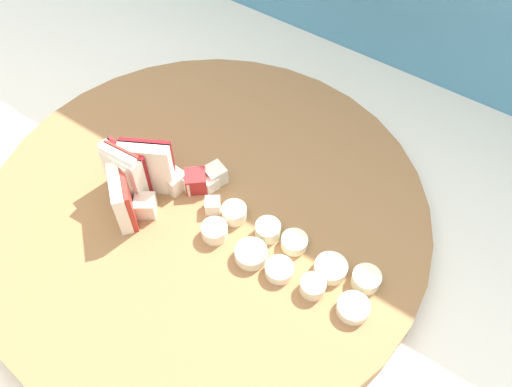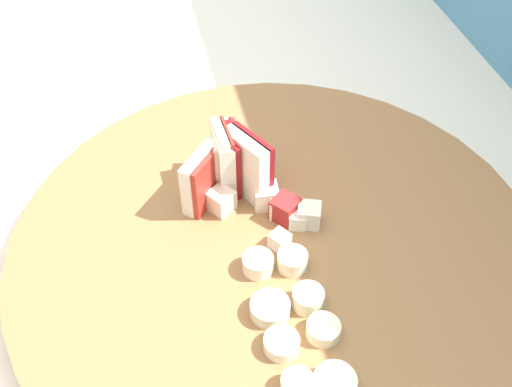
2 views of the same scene
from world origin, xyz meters
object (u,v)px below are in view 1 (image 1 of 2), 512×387
apple_dice_pile (187,186)px  banana_slice_rows (289,257)px  cutting_board (206,211)px  apple_wedge_fan (131,175)px

apple_dice_pile → banana_slice_rows: size_ratio=0.56×
cutting_board → apple_dice_pile: apple_dice_pile is taller
apple_wedge_fan → cutting_board: bearing=22.7°
banana_slice_rows → cutting_board: bearing=176.8°
cutting_board → apple_wedge_fan: bearing=-157.3°
banana_slice_rows → apple_dice_pile: bearing=175.9°
cutting_board → banana_slice_rows: banana_slice_rows is taller
cutting_board → apple_wedge_fan: apple_wedge_fan is taller
cutting_board → apple_dice_pile: 0.03m
banana_slice_rows → apple_wedge_fan: bearing=-172.5°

